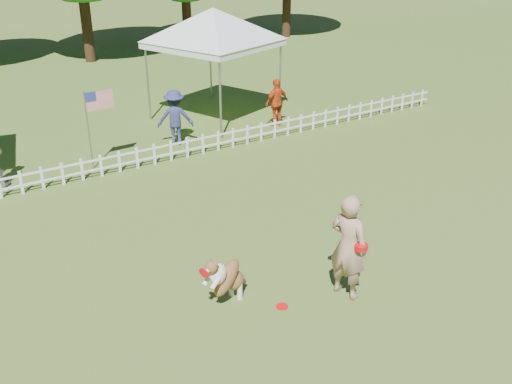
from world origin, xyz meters
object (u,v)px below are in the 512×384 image
handler (348,246)px  flag_pole (89,131)px  frisbee_on_turf (282,306)px  dog (227,277)px  spectator_b (175,117)px  spectator_c (277,103)px  canopy_tent_right (214,65)px

handler → flag_pole: 8.35m
frisbee_on_turf → flag_pole: 7.95m
dog → spectator_b: bearing=49.1°
flag_pole → dog: bearing=-92.6°
dog → frisbee_on_turf: 1.08m
dog → spectator_c: size_ratio=0.68×
canopy_tent_right → spectator_c: (1.20, -1.94, -0.98)m
handler → canopy_tent_right: canopy_tent_right is taller
dog → flag_pole: (-0.01, 7.24, 0.54)m
handler → spectator_c: 9.52m
flag_pole → spectator_c: flag_pole is taller
canopy_tent_right → spectator_b: (-2.32, -1.73, -0.94)m
dog → frisbee_on_turf: dog is taller
spectator_b → flag_pole: bearing=36.7°
dog → spectator_b: (2.74, 7.79, 0.30)m
canopy_tent_right → spectator_b: bearing=-163.5°
dog → canopy_tent_right: (5.06, 9.52, 1.24)m
handler → canopy_tent_right: (3.15, 10.40, 0.80)m
handler → spectator_b: size_ratio=1.17×
canopy_tent_right → frisbee_on_turf: bearing=-133.4°
spectator_b → spectator_c: bearing=-158.0°
dog → flag_pole: flag_pole is taller
spectator_b → spectator_c: 3.52m
spectator_b → spectator_c: (3.52, -0.21, -0.05)m
handler → frisbee_on_turf: 1.54m
spectator_c → handler: bearing=56.1°
dog → handler: bearing=-46.2°
spectator_b → canopy_tent_right: bearing=-117.9°
canopy_tent_right → flag_pole: 5.60m
handler → dog: (-1.91, 0.88, -0.44)m
frisbee_on_turf → flag_pole: (-0.74, 7.85, 1.06)m
canopy_tent_right → spectator_b: canopy_tent_right is taller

